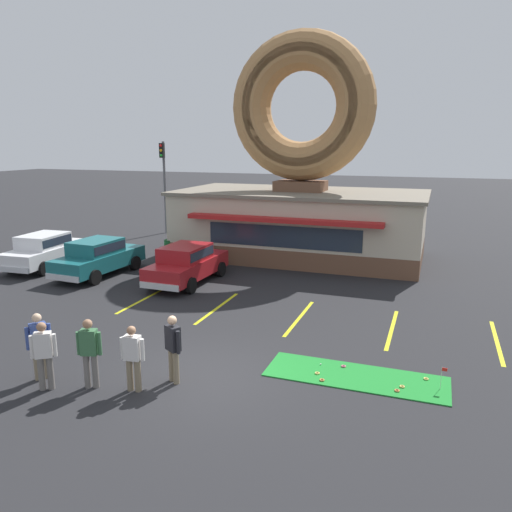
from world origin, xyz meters
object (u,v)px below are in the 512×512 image
pedestrian_hooded_kid (173,346)px  trash_bin (170,249)px  putting_flag_pin (443,373)px  car_red (187,262)px  pedestrian_blue_sweater_man (44,353)px  car_teal (98,256)px  traffic_light_pole (164,175)px  car_white (46,249)px  golf_ball (321,364)px  pedestrian_leather_jacket_man (39,343)px  pedestrian_clipboard_woman (89,350)px  pedestrian_beanie_man (133,355)px

pedestrian_hooded_kid → trash_bin: pedestrian_hooded_kid is taller
putting_flag_pin → car_red: size_ratio=0.12×
pedestrian_blue_sweater_man → car_teal: bearing=120.8°
car_teal → pedestrian_blue_sweater_man: 10.65m
car_red → trash_bin: size_ratio=4.71×
car_red → traffic_light_pole: (-6.85, 10.10, 2.84)m
car_white → trash_bin: bearing=38.4°
golf_ball → pedestrian_leather_jacket_man: 7.09m
pedestrian_leather_jacket_man → trash_bin: bearing=105.8°
pedestrian_clipboard_woman → pedestrian_beanie_man: 1.07m
golf_ball → pedestrian_blue_sweater_man: size_ratio=0.03×
car_teal → traffic_light_pole: size_ratio=0.80×
car_white → pedestrian_beanie_man: (10.63, -8.84, 0.02)m
putting_flag_pin → pedestrian_beanie_man: pedestrian_beanie_man is taller
golf_ball → car_teal: (-11.26, 5.69, 0.82)m
pedestrian_blue_sweater_man → pedestrian_beanie_man: size_ratio=1.04×
trash_bin → putting_flag_pin: bearing=-37.5°
golf_ball → pedestrian_hooded_kid: (-3.16, -2.10, 0.90)m
golf_ball → pedestrian_beanie_man: 4.82m
pedestrian_blue_sweater_man → pedestrian_leather_jacket_man: 0.65m
golf_ball → car_red: 9.25m
car_red → pedestrian_clipboard_woman: pedestrian_clipboard_woman is taller
golf_ball → pedestrian_hooded_kid: 3.90m
car_white → pedestrian_leather_jacket_man: 12.20m
golf_ball → traffic_light_pole: 21.53m
pedestrian_beanie_man → traffic_light_pole: traffic_light_pole is taller
pedestrian_blue_sweater_man → pedestrian_clipboard_woman: (0.93, 0.45, 0.02)m
car_red → car_teal: 4.24m
golf_ball → car_teal: car_teal is taller
putting_flag_pin → trash_bin: bearing=142.5°
traffic_light_pole → car_white: bearing=-93.3°
golf_ball → car_white: 15.69m
trash_bin → pedestrian_blue_sweater_man: bearing=-72.5°
pedestrian_blue_sweater_man → traffic_light_pole: size_ratio=0.29×
pedestrian_blue_sweater_man → pedestrian_leather_jacket_man: size_ratio=0.99×
pedestrian_blue_sweater_man → car_red: bearing=97.4°
putting_flag_pin → pedestrian_beanie_man: 7.28m
putting_flag_pin → pedestrian_hooded_kid: bearing=-163.7°
pedestrian_hooded_kid → putting_flag_pin: bearing=16.3°
golf_ball → putting_flag_pin: 3.02m
car_white → car_red: bearing=-0.6°
putting_flag_pin → pedestrian_leather_jacket_man: size_ratio=0.32×
golf_ball → pedestrian_leather_jacket_man: size_ratio=0.02×
car_teal → pedestrian_hooded_kid: size_ratio=2.72×
putting_flag_pin → pedestrian_blue_sweater_man: (-8.80, -3.16, 0.49)m
golf_ball → car_white: size_ratio=0.01×
golf_ball → pedestrian_leather_jacket_man: (-6.33, -3.06, 0.89)m
car_white → trash_bin: (4.53, 3.58, -0.37)m
car_red → pedestrian_leather_jacket_man: size_ratio=2.70×
car_red → traffic_light_pole: traffic_light_pole is taller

